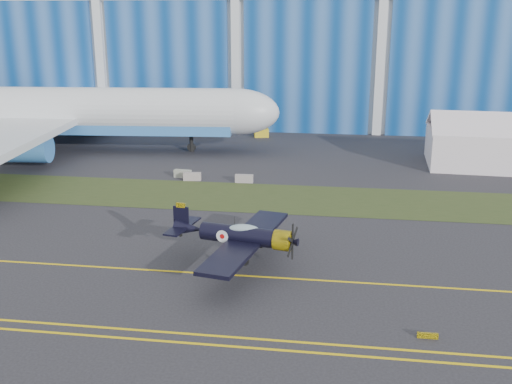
# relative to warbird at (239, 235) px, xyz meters

# --- Properties ---
(ground) EXTENTS (260.00, 260.00, 0.00)m
(ground) POSITION_rel_warbird_xyz_m (-9.43, 3.64, -2.60)
(ground) COLOR #2F2E33
(ground) RESTS_ON ground
(grass_median) EXTENTS (260.00, 10.00, 0.02)m
(grass_median) POSITION_rel_warbird_xyz_m (-9.43, 17.64, -2.58)
(grass_median) COLOR #475128
(grass_median) RESTS_ON ground
(hangar) EXTENTS (220.00, 45.70, 30.00)m
(hangar) POSITION_rel_warbird_xyz_m (-9.43, 75.42, 12.36)
(hangar) COLOR silver
(hangar) RESTS_ON ground
(taxiway_centreline) EXTENTS (200.00, 0.20, 0.02)m
(taxiway_centreline) POSITION_rel_warbird_xyz_m (-9.43, -1.36, -2.59)
(taxiway_centreline) COLOR yellow
(taxiway_centreline) RESTS_ON ground
(edge_line_near) EXTENTS (80.00, 0.20, 0.02)m
(edge_line_near) POSITION_rel_warbird_xyz_m (-9.43, -10.86, -2.59)
(edge_line_near) COLOR yellow
(edge_line_near) RESTS_ON ground
(edge_line_far) EXTENTS (80.00, 0.20, 0.02)m
(edge_line_far) POSITION_rel_warbird_xyz_m (-9.43, -9.86, -2.59)
(edge_line_far) COLOR yellow
(edge_line_far) RESTS_ON ground
(guard_board_right) EXTENTS (1.20, 0.15, 0.35)m
(guard_board_right) POSITION_rel_warbird_xyz_m (12.57, -8.36, -2.43)
(guard_board_right) COLOR yellow
(guard_board_right) RESTS_ON ground
(warbird) EXTENTS (13.16, 14.94, 3.89)m
(warbird) POSITION_rel_warbird_xyz_m (0.00, 0.00, 0.00)
(warbird) COLOR black
(warbird) RESTS_ON ground
(jetliner) EXTENTS (74.72, 65.04, 24.40)m
(jetliner) POSITION_rel_warbird_xyz_m (-32.22, 35.76, 9.60)
(jetliner) COLOR silver
(jetliner) RESTS_ON ground
(tent) EXTENTS (15.04, 11.37, 6.74)m
(tent) POSITION_rel_warbird_xyz_m (25.19, 34.91, 0.77)
(tent) COLOR white
(tent) RESTS_ON ground
(shipping_container) EXTENTS (6.11, 2.86, 2.57)m
(shipping_container) POSITION_rel_warbird_xyz_m (-14.92, 48.94, -1.32)
(shipping_container) COLOR silver
(shipping_container) RESTS_ON ground
(tug) EXTENTS (2.39, 1.80, 1.25)m
(tug) POSITION_rel_warbird_xyz_m (-4.83, 48.58, -1.98)
(tug) COLOR yellow
(tug) RESTS_ON ground
(barrier_a) EXTENTS (2.06, 0.85, 0.90)m
(barrier_a) POSITION_rel_warbird_xyz_m (-10.66, 24.10, -2.15)
(barrier_a) COLOR #98998A
(barrier_a) RESTS_ON ground
(barrier_b) EXTENTS (2.07, 0.91, 0.90)m
(barrier_b) POSITION_rel_warbird_xyz_m (-9.29, 23.05, -2.15)
(barrier_b) COLOR #A09190
(barrier_b) RESTS_ON ground
(barrier_c) EXTENTS (2.03, 0.69, 0.90)m
(barrier_c) POSITION_rel_warbird_xyz_m (-3.34, 23.01, -2.15)
(barrier_c) COLOR #9F9294
(barrier_c) RESTS_ON ground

